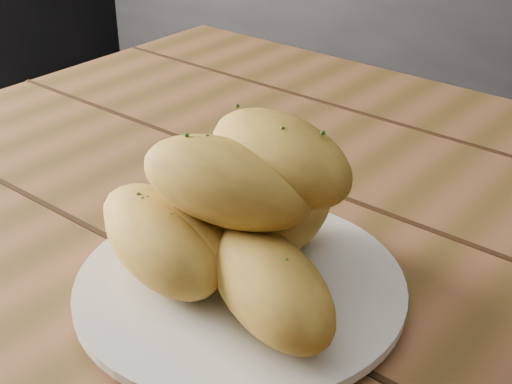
% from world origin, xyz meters
% --- Properties ---
extents(plate, '(0.27, 0.27, 0.02)m').
position_xyz_m(plate, '(0.01, 0.33, 0.76)').
color(plate, silver).
rests_on(plate, table).
extents(bread_rolls, '(0.27, 0.21, 0.14)m').
position_xyz_m(bread_rolls, '(-0.00, 0.33, 0.82)').
color(bread_rolls, gold).
rests_on(bread_rolls, plate).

